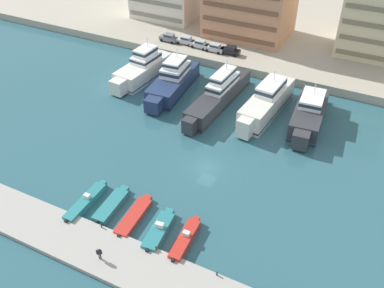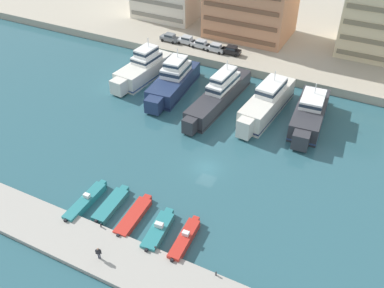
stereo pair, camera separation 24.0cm
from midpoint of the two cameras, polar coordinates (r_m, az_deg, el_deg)
ground_plane at (r=63.29m, az=1.88°, el=-3.18°), size 400.00×400.00×0.00m
quay_promenade at (r=116.99m, az=15.86°, el=15.96°), size 180.00×70.00×1.70m
pier_dock at (r=51.37m, az=-7.85°, el=-15.85°), size 120.00×6.39×0.62m
yacht_ivory_far_left at (r=85.34m, az=-6.66°, el=9.99°), size 5.93×16.64×7.73m
yacht_navy_left at (r=80.56m, az=-2.66°, el=8.43°), size 6.12×17.78×7.76m
yacht_charcoal_mid_left at (r=76.42m, az=3.52°, el=6.65°), size 4.97×21.65×7.69m
yacht_ivory_center_left at (r=74.84m, az=9.80°, el=5.50°), size 5.48×18.39×7.22m
yacht_charcoal_center at (r=74.16m, az=15.27°, el=3.98°), size 5.80×17.03×6.38m
motorboat_teal_far_left at (r=59.10m, az=-14.07°, el=-7.50°), size 1.60×8.41×1.52m
motorboat_teal_left at (r=58.08m, az=-10.80°, el=-8.01°), size 2.19×7.30×0.87m
motorboat_red_mid_left at (r=56.19m, az=-7.84°, el=-9.56°), size 2.18×7.89×0.86m
motorboat_teal_center_left at (r=54.11m, az=-4.55°, el=-11.45°), size 2.54×7.30×1.61m
motorboat_red_center at (r=53.03m, az=-1.03°, el=-12.61°), size 1.88×7.43×1.57m
car_grey_far_left at (r=96.92m, az=-3.19°, el=14.01°), size 4.15×2.02×1.80m
car_silver_left at (r=95.56m, az=-0.92°, el=13.71°), size 4.12×1.95×1.80m
car_silver_mid_left at (r=93.74m, az=0.99°, el=13.22°), size 4.16×2.05×1.80m
car_silver_center_left at (r=92.18m, az=2.97°, el=12.74°), size 4.15×2.03×1.80m
car_black_center at (r=91.33m, az=5.07°, el=12.39°), size 4.11×1.95×1.80m
pedestrian_near_edge at (r=51.48m, az=-12.41°, el=-13.98°), size 0.62×0.44×1.77m
bollard_west at (r=55.16m, az=-12.13°, el=-10.56°), size 0.20×0.20×0.61m
bollard_west_mid at (r=51.89m, az=-4.98°, el=-13.65°), size 0.20×0.20×0.61m
bollard_east_mid at (r=49.65m, az=3.20°, el=-16.83°), size 0.20×0.20×0.61m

